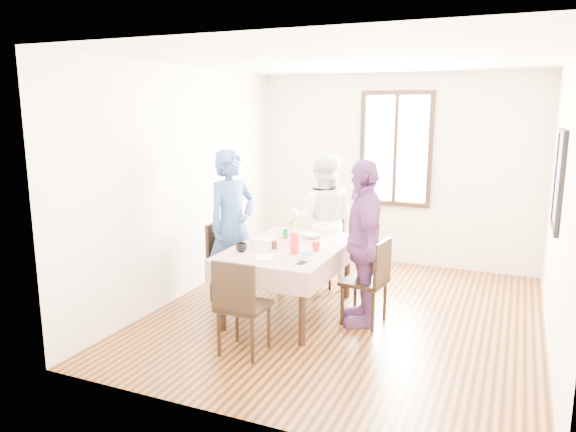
# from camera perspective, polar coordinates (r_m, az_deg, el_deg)

# --- Properties ---
(ground) EXTENTS (4.50, 4.50, 0.00)m
(ground) POSITION_cam_1_polar(r_m,az_deg,el_deg) (6.04, 6.14, -10.30)
(ground) COLOR black
(ground) RESTS_ON ground
(back_wall) EXTENTS (4.00, 0.00, 4.00)m
(back_wall) POSITION_cam_1_polar(r_m,az_deg,el_deg) (7.84, 11.27, 4.77)
(back_wall) COLOR beige
(back_wall) RESTS_ON ground
(right_wall) EXTENTS (0.00, 4.50, 4.50)m
(right_wall) POSITION_cam_1_polar(r_m,az_deg,el_deg) (5.46, 26.94, 0.90)
(right_wall) COLOR beige
(right_wall) RESTS_ON ground
(window_frame) EXTENTS (1.02, 0.06, 1.62)m
(window_frame) POSITION_cam_1_polar(r_m,az_deg,el_deg) (7.80, 11.33, 6.95)
(window_frame) COLOR black
(window_frame) RESTS_ON back_wall
(window_pane) EXTENTS (0.90, 0.02, 1.50)m
(window_pane) POSITION_cam_1_polar(r_m,az_deg,el_deg) (7.81, 11.34, 6.95)
(window_pane) COLOR white
(window_pane) RESTS_ON back_wall
(art_poster) EXTENTS (0.04, 0.76, 0.96)m
(art_poster) POSITION_cam_1_polar(r_m,az_deg,el_deg) (5.72, 26.76, 3.38)
(art_poster) COLOR red
(art_poster) RESTS_ON right_wall
(dining_table) EXTENTS (0.99, 1.55, 0.75)m
(dining_table) POSITION_cam_1_polar(r_m,az_deg,el_deg) (5.93, 0.19, -6.79)
(dining_table) COLOR black
(dining_table) RESTS_ON ground
(tablecloth) EXTENTS (1.11, 1.67, 0.01)m
(tablecloth) POSITION_cam_1_polar(r_m,az_deg,el_deg) (5.82, 0.20, -3.23)
(tablecloth) COLOR #4F0A00
(tablecloth) RESTS_ON dining_table
(chair_left) EXTENTS (0.45, 0.45, 0.91)m
(chair_left) POSITION_cam_1_polar(r_m,az_deg,el_deg) (6.38, -6.11, -4.78)
(chair_left) COLOR black
(chair_left) RESTS_ON ground
(chair_right) EXTENTS (0.47, 0.47, 0.91)m
(chair_right) POSITION_cam_1_polar(r_m,az_deg,el_deg) (5.69, 8.07, -6.85)
(chair_right) COLOR black
(chair_right) RESTS_ON ground
(chair_far) EXTENTS (0.44, 0.44, 0.91)m
(chair_far) POSITION_cam_1_polar(r_m,az_deg,el_deg) (6.86, 3.70, -3.58)
(chair_far) COLOR black
(chair_far) RESTS_ON ground
(chair_near) EXTENTS (0.42, 0.42, 0.91)m
(chair_near) POSITION_cam_1_polar(r_m,az_deg,el_deg) (5.00, -4.68, -9.41)
(chair_near) COLOR black
(chair_near) RESTS_ON ground
(person_left) EXTENTS (0.64, 0.76, 1.76)m
(person_left) POSITION_cam_1_polar(r_m,az_deg,el_deg) (6.27, -6.02, -1.05)
(person_left) COLOR navy
(person_left) RESTS_ON ground
(person_far) EXTENTS (0.95, 0.81, 1.69)m
(person_far) POSITION_cam_1_polar(r_m,az_deg,el_deg) (6.75, 3.69, -0.44)
(person_far) COLOR white
(person_far) RESTS_ON ground
(person_right) EXTENTS (0.79, 1.10, 1.73)m
(person_right) POSITION_cam_1_polar(r_m,az_deg,el_deg) (5.59, 7.97, -2.84)
(person_right) COLOR #64346E
(person_right) RESTS_ON ground
(mug_black) EXTENTS (0.13, 0.13, 0.09)m
(mug_black) POSITION_cam_1_polar(r_m,az_deg,el_deg) (5.59, -4.96, -3.35)
(mug_black) COLOR black
(mug_black) RESTS_ON tablecloth
(mug_flag) EXTENTS (0.13, 0.13, 0.09)m
(mug_flag) POSITION_cam_1_polar(r_m,az_deg,el_deg) (5.60, 2.95, -3.29)
(mug_flag) COLOR red
(mug_flag) RESTS_ON tablecloth
(mug_green) EXTENTS (0.14, 0.14, 0.09)m
(mug_green) POSITION_cam_1_polar(r_m,az_deg,el_deg) (6.17, -0.05, -1.90)
(mug_green) COLOR #0C7226
(mug_green) RESTS_ON tablecloth
(serving_bowl) EXTENTS (0.24, 0.24, 0.05)m
(serving_bowl) POSITION_cam_1_polar(r_m,az_deg,el_deg) (6.16, 2.61, -2.14)
(serving_bowl) COLOR white
(serving_bowl) RESTS_ON tablecloth
(juice_carton) EXTENTS (0.07, 0.07, 0.22)m
(juice_carton) POSITION_cam_1_polar(r_m,az_deg,el_deg) (5.49, 0.72, -2.89)
(juice_carton) COLOR red
(juice_carton) RESTS_ON tablecloth
(butter_tub) EXTENTS (0.14, 0.14, 0.07)m
(butter_tub) POSITION_cam_1_polar(r_m,az_deg,el_deg) (5.29, 1.90, -4.32)
(butter_tub) COLOR white
(butter_tub) RESTS_ON tablecloth
(jam_jar) EXTENTS (0.06, 0.06, 0.08)m
(jam_jar) POSITION_cam_1_polar(r_m,az_deg,el_deg) (5.70, -1.46, -3.06)
(jam_jar) COLOR black
(jam_jar) RESTS_ON tablecloth
(drinking_glass) EXTENTS (0.07, 0.07, 0.11)m
(drinking_glass) POSITION_cam_1_polar(r_m,az_deg,el_deg) (5.72, -3.50, -2.91)
(drinking_glass) COLOR silver
(drinking_glass) RESTS_ON tablecloth
(smartphone) EXTENTS (0.07, 0.13, 0.01)m
(smartphone) POSITION_cam_1_polar(r_m,az_deg,el_deg) (5.20, 1.50, -4.93)
(smartphone) COLOR black
(smartphone) RESTS_ON tablecloth
(flower_vase) EXTENTS (0.08, 0.08, 0.16)m
(flower_vase) POSITION_cam_1_polar(r_m,az_deg,el_deg) (5.85, 0.35, -2.29)
(flower_vase) COLOR silver
(flower_vase) RESTS_ON tablecloth
(plate_left) EXTENTS (0.20, 0.20, 0.01)m
(plate_left) POSITION_cam_1_polar(r_m,az_deg,el_deg) (6.07, -2.31, -2.51)
(plate_left) COLOR white
(plate_left) RESTS_ON tablecloth
(plate_right) EXTENTS (0.20, 0.20, 0.01)m
(plate_right) POSITION_cam_1_polar(r_m,az_deg,el_deg) (5.81, 3.57, -3.16)
(plate_right) COLOR white
(plate_right) RESTS_ON tablecloth
(plate_far) EXTENTS (0.20, 0.20, 0.01)m
(plate_far) POSITION_cam_1_polar(r_m,az_deg,el_deg) (6.36, 2.10, -1.85)
(plate_far) COLOR white
(plate_far) RESTS_ON tablecloth
(plate_near) EXTENTS (0.20, 0.20, 0.01)m
(plate_near) POSITION_cam_1_polar(r_m,az_deg,el_deg) (5.35, -2.58, -4.43)
(plate_near) COLOR white
(plate_near) RESTS_ON tablecloth
(butter_lid) EXTENTS (0.12, 0.12, 0.01)m
(butter_lid) POSITION_cam_1_polar(r_m,az_deg,el_deg) (5.28, 1.91, -3.90)
(butter_lid) COLOR blue
(butter_lid) RESTS_ON butter_tub
(flower_bunch) EXTENTS (0.09, 0.09, 0.10)m
(flower_bunch) POSITION_cam_1_polar(r_m,az_deg,el_deg) (5.82, 0.35, -1.05)
(flower_bunch) COLOR yellow
(flower_bunch) RESTS_ON flower_vase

